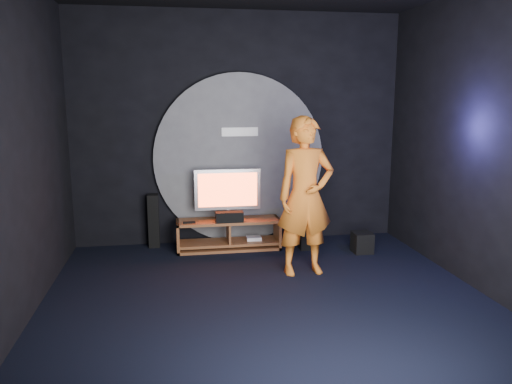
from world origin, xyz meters
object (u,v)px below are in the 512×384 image
(tower_speaker_right, at_px, (305,223))
(tv, at_px, (228,192))
(tower_speaker_left, at_px, (154,221))
(subwoofer, at_px, (362,243))
(media_console, at_px, (229,236))
(player, at_px, (305,196))

(tower_speaker_right, bearing_deg, tv, 166.33)
(tower_speaker_left, height_order, subwoofer, tower_speaker_left)
(tv, relative_size, subwoofer, 3.28)
(tv, xyz_separation_m, subwoofer, (1.91, -0.56, -0.71))
(tv, xyz_separation_m, tower_speaker_left, (-1.10, 0.23, -0.45))
(subwoofer, bearing_deg, tv, 163.61)
(media_console, height_order, tv, tv)
(tower_speaker_left, distance_m, player, 2.51)
(tv, bearing_deg, media_console, -84.40)
(tv, height_order, player, player)
(tower_speaker_right, bearing_deg, media_console, 169.55)
(tower_speaker_left, relative_size, player, 0.40)
(tv, relative_size, player, 0.48)
(tower_speaker_right, height_order, player, player)
(media_console, relative_size, tower_speaker_left, 1.90)
(tower_speaker_left, height_order, player, player)
(tv, bearing_deg, player, -55.32)
(subwoofer, bearing_deg, tower_speaker_right, 159.84)
(media_console, relative_size, tower_speaker_right, 1.90)
(media_console, relative_size, subwoofer, 5.13)
(media_console, xyz_separation_m, player, (0.85, -1.17, 0.81))
(media_console, height_order, player, player)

